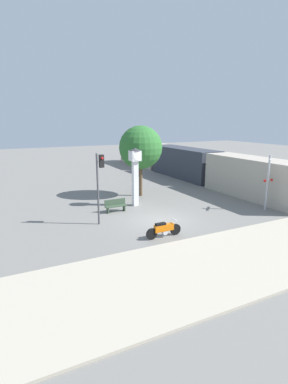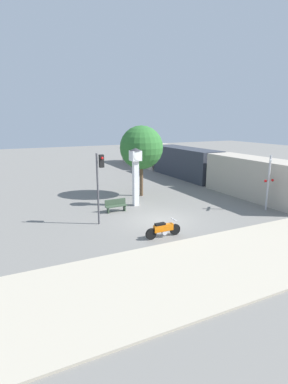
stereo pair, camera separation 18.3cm
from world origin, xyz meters
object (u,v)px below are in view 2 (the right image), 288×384
Objects in this scene: motorcycle at (163,229)px; bench at (116,205)px; freight_train at (185,163)px; traffic_light at (100,176)px; street_tree at (141,148)px; clock_tower at (136,168)px; railroad_crossing_signal at (269,181)px.

bench is at bearing 95.93° from motorcycle.
bench is at bearing -142.83° from freight_train.
street_tree is (5.55, 5.52, 1.11)m from traffic_light.
traffic_light is 2.85× the size of bench.
street_tree is at bearing 42.93° from bench.
clock_tower is 3.41m from street_tree.
clock_tower is 1.10× the size of railroad_crossing_signal.
freight_train reaches higher than bench.
traffic_light is (-2.46, 3.79, 2.65)m from motorcycle.
traffic_light is at bearing -142.69° from clock_tower.
motorcycle is 5.23m from traffic_light.
motorcycle is at bearing -57.00° from traffic_light.
railroad_crossing_signal is at bearing -24.21° from bench.
freight_train is at bearing 81.40° from railroad_crossing_signal.
traffic_light reaches higher than bench.
traffic_light is at bearing -131.67° from bench.
freight_train is 14.04m from railroad_crossing_signal.
bench is (-0.65, 5.82, 0.01)m from motorcycle.
bench is at bearing 155.79° from railroad_crossing_signal.
clock_tower is at bearing 23.47° from bench.
traffic_light is (-14.07, -11.33, 1.42)m from freight_train.
street_tree is at bearing 71.13° from motorcycle.
motorcycle is at bearing -101.34° from clock_tower.
street_tree is (-6.42, 8.06, 2.01)m from railroad_crossing_signal.
traffic_light is at bearing -141.16° from freight_train.
railroad_crossing_signal is 0.67× the size of street_tree.
clock_tower is 4.78m from traffic_light.
railroad_crossing_signal is 2.56× the size of bench.
freight_train is 20.10× the size of bench.
freight_train is at bearing 52.00° from motorcycle.
clock_tower is at bearing 146.38° from railroad_crossing_signal.
bench is (-3.75, -3.49, -3.75)m from street_tree.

